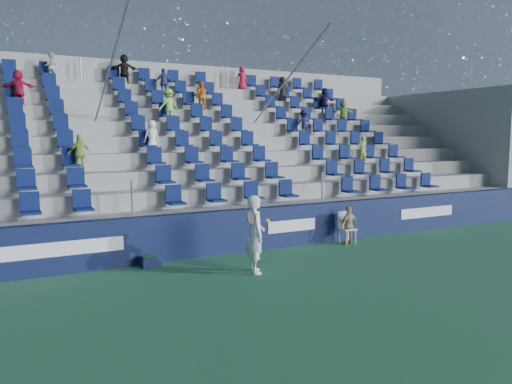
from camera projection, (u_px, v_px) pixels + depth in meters
ground at (307, 279)px, 11.29m from camera, size 70.00×70.00×0.00m
sponsor_wall at (244, 230)px, 13.98m from camera, size 24.00×0.32×1.20m
grandstand at (181, 166)px, 18.27m from camera, size 24.00×8.17×6.63m
tennis_player at (255, 234)px, 11.74m from camera, size 0.71×0.77×1.85m
line_judge_chair at (346, 225)px, 15.06m from camera, size 0.45×0.46×0.96m
line_judge at (349, 225)px, 14.92m from camera, size 0.71×0.38×1.15m
ball_bin at (151, 261)px, 12.37m from camera, size 0.50×0.34×0.27m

